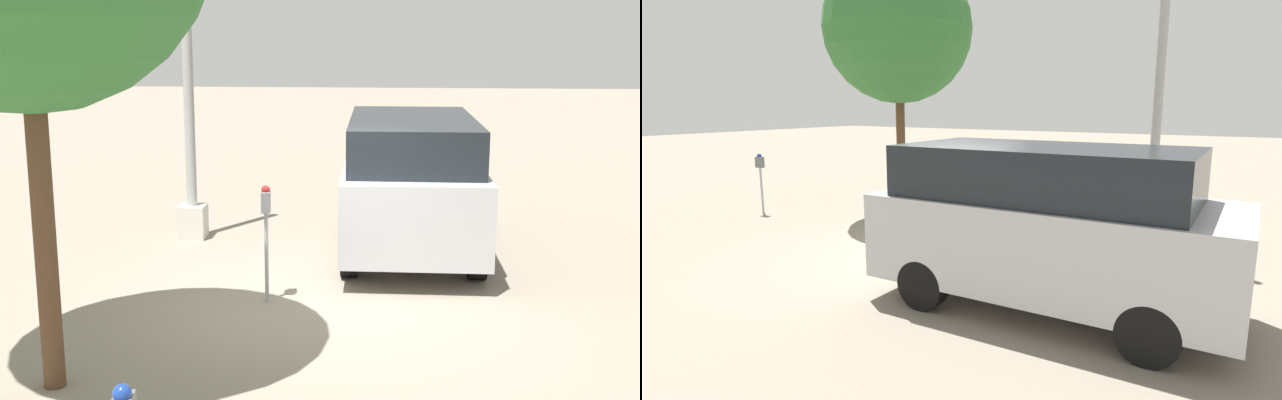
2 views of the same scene
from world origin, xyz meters
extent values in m
plane|color=gray|center=(0.00, 0.00, 0.00)|extent=(80.00, 80.00, 0.00)
cylinder|color=#9E9EA3|center=(0.12, 0.54, 0.58)|extent=(0.05, 0.05, 1.17)
cube|color=slate|center=(0.12, 0.54, 1.30)|extent=(0.21, 0.13, 0.26)
sphere|color=maroon|center=(0.12, 0.54, 1.45)|extent=(0.11, 0.11, 0.11)
sphere|color=navy|center=(-5.49, 0.52, 1.40)|extent=(0.11, 0.11, 0.11)
cube|color=beige|center=(3.23, 2.24, 0.28)|extent=(0.44, 0.44, 0.55)
cylinder|color=#9E9E9E|center=(3.23, 2.24, 3.14)|extent=(0.17, 0.17, 5.18)
cube|color=#B2B2B7|center=(2.69, -1.33, 0.89)|extent=(4.52, 2.03, 1.12)
cube|color=black|center=(2.58, -1.33, 1.78)|extent=(3.62, 1.87, 0.65)
cube|color=orange|center=(4.89, -0.66, 0.48)|extent=(0.08, 0.12, 0.20)
cylinder|color=black|center=(4.08, -0.43, 0.33)|extent=(0.66, 0.24, 0.66)
cylinder|color=black|center=(4.09, -2.20, 0.33)|extent=(0.66, 0.24, 0.66)
cylinder|color=black|center=(1.29, -0.45, 0.33)|extent=(0.66, 0.24, 0.66)
cylinder|color=black|center=(1.30, -2.22, 0.33)|extent=(0.66, 0.24, 0.66)
cylinder|color=#513823|center=(-2.51, 2.24, 1.57)|extent=(0.21, 0.21, 3.15)
camera|label=1|loc=(-9.52, -0.90, 3.37)|focal=45.00mm
camera|label=2|loc=(4.91, -7.21, 2.62)|focal=28.00mm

